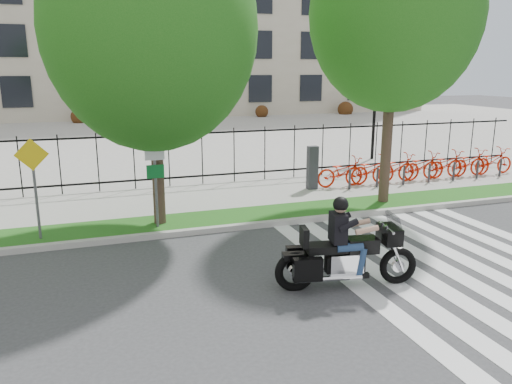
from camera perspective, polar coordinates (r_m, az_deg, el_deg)
name	(u,v)px	position (r m, az deg, el deg)	size (l,w,h in m)	color
ground	(251,299)	(9.61, -0.54, -12.16)	(120.00, 120.00, 0.00)	#38383A
curb	(202,231)	(13.25, -6.16, -4.42)	(60.00, 0.20, 0.15)	#A8A69E
grass_verge	(195,222)	(14.05, -6.94, -3.38)	(60.00, 1.50, 0.15)	#195515
sidewalk	(179,200)	(16.41, -8.79, -0.91)	(60.00, 3.50, 0.15)	gray
plaza	(130,135)	(33.56, -14.24, 6.32)	(80.00, 34.00, 0.10)	gray
crosswalk_stripes	(460,267)	(11.91, 22.31, -7.93)	(5.70, 8.00, 0.01)	silver
iron_fence	(169,159)	(17.87, -9.93, 3.78)	(30.00, 0.06, 2.00)	black
office_building	(105,8)	(53.49, -16.91, 19.48)	(60.00, 21.90, 20.15)	#B0A48E
lamp_post_right	(376,92)	(23.89, 13.51, 11.07)	(1.06, 0.70, 4.25)	black
street_tree_1	(151,28)	(13.29, -11.92, 17.86)	(5.36, 5.36, 8.15)	#3C2A20
street_tree_2	(395,13)	(15.88, 15.58, 19.11)	(4.99, 4.99, 8.53)	#3C2A20
bike_share_station	(420,166)	(19.71, 18.22, 2.83)	(8.98, 0.89, 1.50)	#2D2D33
sign_pole_regulatory	(155,168)	(13.11, -11.46, 2.71)	(0.50, 0.09, 2.50)	#59595B
sign_pole_warning	(34,175)	(13.07, -24.05, 1.74)	(0.78, 0.09, 2.49)	#59595B
motorcycle_rider	(347,251)	(9.99, 10.32, -6.70)	(2.88, 1.11, 2.24)	black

